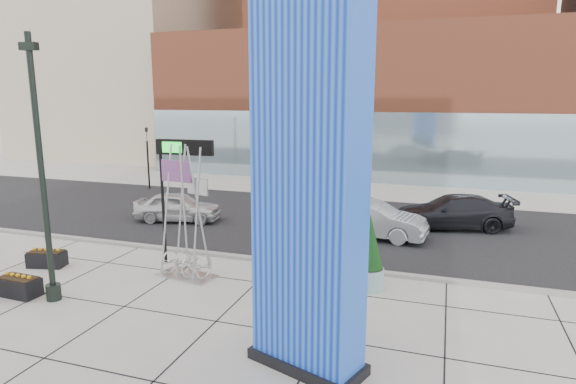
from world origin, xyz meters
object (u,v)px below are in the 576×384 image
(overhead_street_sign, at_px, (180,158))
(car_silver_mid, at_px, (370,220))
(public_art_sculpture, at_px, (186,243))
(blue_pylon, at_px, (309,184))
(lamp_post, at_px, (44,197))
(car_white_west, at_px, (178,207))

(overhead_street_sign, relative_size, car_silver_mid, 0.95)
(public_art_sculpture, bearing_deg, blue_pylon, -25.24)
(blue_pylon, height_order, lamp_post, blue_pylon)
(overhead_street_sign, height_order, car_silver_mid, overhead_street_sign)
(lamp_post, relative_size, car_silver_mid, 1.62)
(lamp_post, distance_m, overhead_street_sign, 4.63)
(public_art_sculpture, xyz_separation_m, car_silver_mid, (5.23, 6.67, -0.40))
(blue_pylon, relative_size, lamp_post, 1.13)
(blue_pylon, xyz_separation_m, public_art_sculpture, (-5.48, 4.10, -3.06))
(public_art_sculpture, relative_size, car_white_west, 1.09)
(overhead_street_sign, bearing_deg, car_white_west, 120.39)
(public_art_sculpture, xyz_separation_m, overhead_street_sign, (-0.73, 1.06, 2.75))
(lamp_post, bearing_deg, blue_pylon, -7.54)
(lamp_post, relative_size, car_white_west, 1.87)
(car_white_west, relative_size, car_silver_mid, 0.87)
(blue_pylon, bearing_deg, lamp_post, -167.84)
(lamp_post, height_order, car_white_west, lamp_post)
(public_art_sculpture, bearing_deg, car_white_west, 134.78)
(blue_pylon, xyz_separation_m, car_white_west, (-9.71, 10.55, -3.54))
(lamp_post, bearing_deg, public_art_sculpture, 46.33)
(blue_pylon, height_order, overhead_street_sign, blue_pylon)
(overhead_street_sign, xyz_separation_m, car_white_west, (-3.50, 5.39, -3.23))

